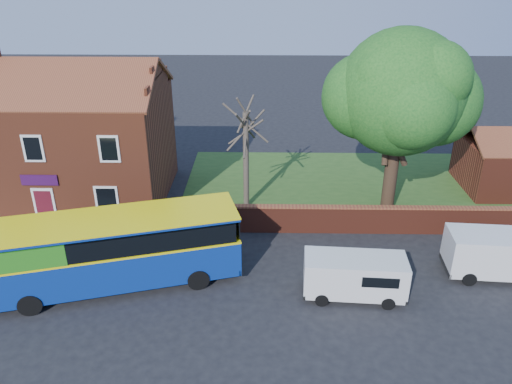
{
  "coord_description": "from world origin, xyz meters",
  "views": [
    {
      "loc": [
        5.14,
        -16.81,
        13.8
      ],
      "look_at": [
        4.73,
        5.0,
        3.36
      ],
      "focal_mm": 35.0,
      "sensor_mm": 36.0,
      "label": 1
    }
  ],
  "objects_px": {
    "bus": "(105,249)",
    "van_far": "(502,253)",
    "van_near": "(355,275)",
    "large_tree": "(401,95)"
  },
  "relations": [
    {
      "from": "bus",
      "to": "van_far",
      "type": "height_order",
      "value": "bus"
    },
    {
      "from": "van_far",
      "to": "large_tree",
      "type": "xyz_separation_m",
      "value": [
        -3.75,
        6.76,
        5.67
      ]
    },
    {
      "from": "bus",
      "to": "large_tree",
      "type": "bearing_deg",
      "value": 12.86
    },
    {
      "from": "van_near",
      "to": "van_far",
      "type": "bearing_deg",
      "value": 17.14
    },
    {
      "from": "van_far",
      "to": "large_tree",
      "type": "relative_size",
      "value": 0.48
    },
    {
      "from": "van_near",
      "to": "bus",
      "type": "bearing_deg",
      "value": -179.23
    },
    {
      "from": "van_near",
      "to": "large_tree",
      "type": "height_order",
      "value": "large_tree"
    },
    {
      "from": "van_near",
      "to": "large_tree",
      "type": "bearing_deg",
      "value": 72.08
    },
    {
      "from": "large_tree",
      "to": "bus",
      "type": "bearing_deg",
      "value": -151.42
    },
    {
      "from": "bus",
      "to": "van_far",
      "type": "relative_size",
      "value": 2.25
    }
  ]
}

